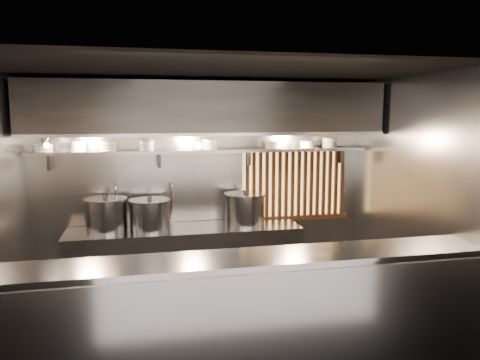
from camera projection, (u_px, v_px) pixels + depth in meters
name	position (u px, v px, depth m)	size (l,w,h in m)	color
floor	(224.00, 330.00, 5.14)	(4.50, 4.50, 0.00)	black
ceiling	(223.00, 71.00, 4.75)	(4.50, 4.50, 0.00)	black
wall_back	(204.00, 185.00, 6.40)	(4.50, 4.50, 0.00)	gray
wall_right	(414.00, 198.00, 5.42)	(3.00, 3.00, 0.00)	gray
serving_counter	(243.00, 319.00, 4.14)	(4.50, 0.56, 1.13)	#95959A
cooking_bench	(186.00, 261.00, 6.11)	(3.00, 0.70, 0.90)	#95959A
bowl_shelf	(205.00, 151.00, 6.16)	(4.40, 0.34, 0.04)	#95959A
exhaust_hood	(207.00, 109.00, 5.87)	(4.40, 0.81, 0.65)	#2D2D30
wood_screen	(295.00, 184.00, 6.63)	(1.56, 0.09, 1.04)	#FFCA72
faucet_left	(117.00, 196.00, 6.04)	(0.04, 0.30, 0.50)	silver
faucet_right	(171.00, 194.00, 6.19)	(0.04, 0.30, 0.50)	silver
heat_lamp	(44.00, 140.00, 5.27)	(0.25, 0.35, 0.20)	#95959A
pendant_bulb	(199.00, 145.00, 6.01)	(0.09, 0.09, 0.19)	#2D2D30
stock_pot_left	(106.00, 215.00, 5.85)	(0.71, 0.71, 0.46)	#95959A
stock_pot_mid	(150.00, 215.00, 5.93)	(0.61, 0.61, 0.43)	#95959A
stock_pot_right	(245.00, 209.00, 6.21)	(0.69, 0.69, 0.46)	#95959A
bowl_stack_0	(43.00, 148.00, 5.72)	(0.24, 0.24, 0.09)	silver
bowl_stack_1	(78.00, 146.00, 5.81)	(0.22, 0.22, 0.13)	silver
bowl_stack_2	(108.00, 146.00, 5.88)	(0.24, 0.24, 0.13)	silver
bowl_stack_3	(146.00, 145.00, 5.98)	(0.21, 0.21, 0.13)	silver
bowl_stack_4	(210.00, 144.00, 6.16)	(0.21, 0.21, 0.13)	silver
bowl_stack_5	(273.00, 145.00, 6.34)	(0.24, 0.24, 0.09)	silver
bowl_stack_6	(307.00, 144.00, 6.45)	(0.20, 0.20, 0.09)	silver
bowl_stack_7	(330.00, 143.00, 6.51)	(0.21, 0.21, 0.13)	silver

